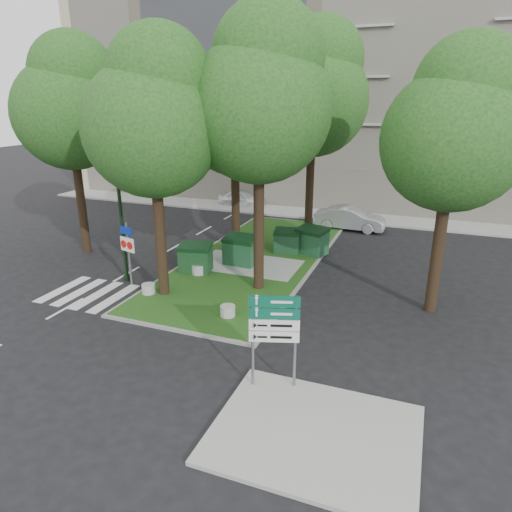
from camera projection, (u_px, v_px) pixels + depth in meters
The scene contains 26 objects.
ground at pixel (163, 328), 16.56m from camera, with size 120.00×120.00×0.00m, color black.
median_island at pixel (255, 259), 23.42m from camera, with size 6.00×16.00×0.12m, color #1B4E16.
median_kerb at pixel (255, 259), 23.43m from camera, with size 6.30×16.30×0.10m, color gray.
sidewalk_corner at pixel (315, 434), 11.26m from camera, with size 5.00×4.00×0.12m, color #999993.
building_sidewalk at pixel (301, 213), 32.85m from camera, with size 42.00×3.00×0.12m, color #999993.
zebra_crossing at pixel (106, 297), 19.15m from camera, with size 5.00×3.00×0.01m, color silver.
apartment_building at pixel (329, 96), 36.85m from camera, with size 41.00×12.00×16.00m, color tan.
tree_median_near_left at pixel (154, 115), 16.88m from camera, with size 5.20×5.20×10.53m.
tree_median_near_right at pixel (262, 95), 17.24m from camera, with size 5.60×5.60×11.46m.
tree_median_mid at pixel (236, 117), 22.56m from camera, with size 4.80×4.80×9.99m.
tree_median_far at pixel (315, 89), 23.68m from camera, with size 5.80×5.80×11.93m.
tree_street_left at pixel (71, 103), 22.23m from camera, with size 5.40×5.40×11.00m.
tree_street_right at pixel (458, 126), 15.65m from camera, with size 5.00×5.00×10.06m.
dumpster_a at pixel (195, 258), 21.44m from camera, with size 1.68×1.33×1.39m.
dumpster_b at pixel (241, 250), 22.37m from camera, with size 1.64×1.20×1.47m.
dumpster_c at pixel (287, 241), 24.11m from camera, with size 1.52×1.18×1.28m.
dumpster_d at pixel (312, 241), 23.88m from camera, with size 1.82×1.53×1.45m.
bollard_left at pixel (149, 289), 19.14m from camera, with size 0.56×0.56×0.40m, color #ACACA6.
bollard_right at pixel (228, 311), 17.16m from camera, with size 0.57×0.57×0.40m, color #AAAAA4.
bollard_mid at pixel (199, 269), 21.25m from camera, with size 0.63×0.63×0.45m, color #A8A8A3.
litter_bin at pixel (301, 242), 25.01m from camera, with size 0.35×0.35×0.62m, color yellow.
street_lamp at pixel (119, 197), 19.68m from camera, with size 0.49×0.49×6.10m.
traffic_sign_pole at pixel (128, 246), 19.78m from camera, with size 0.84×0.28×2.86m.
directional_sign at pixel (274, 327), 12.49m from camera, with size 1.34×0.47×2.79m.
car_white at pixel (242, 198), 34.85m from camera, with size 1.43×3.57×1.21m, color white.
car_silver at pixel (350, 218), 28.66m from camera, with size 1.52×4.35×1.43m, color #9EA1A6.
Camera 1 is at (8.44, -12.59, 7.92)m, focal length 32.00 mm.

